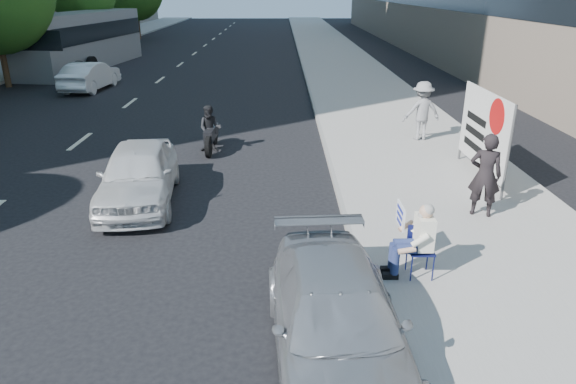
{
  "coord_description": "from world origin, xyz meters",
  "views": [
    {
      "loc": [
        0.09,
        -8.27,
        4.68
      ],
      "look_at": [
        0.22,
        1.17,
        0.91
      ],
      "focal_mm": 32.0,
      "sensor_mm": 36.0,
      "label": 1
    }
  ],
  "objects_px": {
    "jogger": "(422,111)",
    "motorcycle": "(211,131)",
    "bus": "(83,41)",
    "seated_protester": "(415,236)",
    "protest_banner": "(484,130)",
    "white_sedan_near": "(138,174)",
    "parked_sedan": "(337,321)",
    "pedestrian_woman": "(485,175)",
    "white_sedan_mid": "(90,76)"
  },
  "relations": [
    {
      "from": "white_sedan_near",
      "to": "motorcycle",
      "type": "distance_m",
      "value": 4.15
    },
    {
      "from": "white_sedan_mid",
      "to": "bus",
      "type": "relative_size",
      "value": 0.33
    },
    {
      "from": "motorcycle",
      "to": "parked_sedan",
      "type": "bearing_deg",
      "value": -70.34
    },
    {
      "from": "jogger",
      "to": "bus",
      "type": "height_order",
      "value": "bus"
    },
    {
      "from": "protest_banner",
      "to": "white_sedan_mid",
      "type": "distance_m",
      "value": 19.45
    },
    {
      "from": "white_sedan_near",
      "to": "motorcycle",
      "type": "height_order",
      "value": "motorcycle"
    },
    {
      "from": "parked_sedan",
      "to": "motorcycle",
      "type": "bearing_deg",
      "value": 103.66
    },
    {
      "from": "motorcycle",
      "to": "bus",
      "type": "xyz_separation_m",
      "value": [
        -10.04,
        17.79,
        1.0
      ]
    },
    {
      "from": "parked_sedan",
      "to": "bus",
      "type": "distance_m",
      "value": 30.26
    },
    {
      "from": "parked_sedan",
      "to": "white_sedan_mid",
      "type": "relative_size",
      "value": 1.04
    },
    {
      "from": "parked_sedan",
      "to": "white_sedan_near",
      "type": "bearing_deg",
      "value": 122.75
    },
    {
      "from": "bus",
      "to": "parked_sedan",
      "type": "bearing_deg",
      "value": -57.61
    },
    {
      "from": "pedestrian_woman",
      "to": "bus",
      "type": "xyz_separation_m",
      "value": [
        -16.44,
        22.96,
        0.59
      ]
    },
    {
      "from": "pedestrian_woman",
      "to": "white_sedan_near",
      "type": "bearing_deg",
      "value": 10.44
    },
    {
      "from": "jogger",
      "to": "pedestrian_woman",
      "type": "relative_size",
      "value": 1.03
    },
    {
      "from": "seated_protester",
      "to": "parked_sedan",
      "type": "xyz_separation_m",
      "value": [
        -1.49,
        -1.95,
        -0.25
      ]
    },
    {
      "from": "seated_protester",
      "to": "pedestrian_woman",
      "type": "relative_size",
      "value": 0.73
    },
    {
      "from": "parked_sedan",
      "to": "protest_banner",
      "type": "bearing_deg",
      "value": 54.29
    },
    {
      "from": "seated_protester",
      "to": "jogger",
      "type": "distance_m",
      "value": 8.62
    },
    {
      "from": "white_sedan_mid",
      "to": "motorcycle",
      "type": "distance_m",
      "value": 12.51
    },
    {
      "from": "jogger",
      "to": "white_sedan_mid",
      "type": "height_order",
      "value": "jogger"
    },
    {
      "from": "seated_protester",
      "to": "motorcycle",
      "type": "height_order",
      "value": "seated_protester"
    },
    {
      "from": "parked_sedan",
      "to": "bus",
      "type": "xyz_separation_m",
      "value": [
        -12.9,
        27.36,
        1.02
      ]
    },
    {
      "from": "parked_sedan",
      "to": "white_sedan_near",
      "type": "relative_size",
      "value": 1.06
    },
    {
      "from": "white_sedan_near",
      "to": "bus",
      "type": "xyz_separation_m",
      "value": [
        -8.88,
        21.77,
        0.95
      ]
    },
    {
      "from": "parked_sedan",
      "to": "motorcycle",
      "type": "xyz_separation_m",
      "value": [
        -2.86,
        9.57,
        0.02
      ]
    },
    {
      "from": "jogger",
      "to": "white_sedan_mid",
      "type": "relative_size",
      "value": 0.45
    },
    {
      "from": "seated_protester",
      "to": "motorcycle",
      "type": "distance_m",
      "value": 8.77
    },
    {
      "from": "bus",
      "to": "protest_banner",
      "type": "bearing_deg",
      "value": -43.04
    },
    {
      "from": "protest_banner",
      "to": "motorcycle",
      "type": "height_order",
      "value": "protest_banner"
    },
    {
      "from": "jogger",
      "to": "parked_sedan",
      "type": "distance_m",
      "value": 10.94
    },
    {
      "from": "jogger",
      "to": "parked_sedan",
      "type": "xyz_separation_m",
      "value": [
        -3.72,
        -10.27,
        -0.45
      ]
    },
    {
      "from": "pedestrian_woman",
      "to": "protest_banner",
      "type": "relative_size",
      "value": 0.59
    },
    {
      "from": "jogger",
      "to": "white_sedan_near",
      "type": "height_order",
      "value": "jogger"
    },
    {
      "from": "white_sedan_near",
      "to": "white_sedan_mid",
      "type": "distance_m",
      "value": 15.46
    },
    {
      "from": "motorcycle",
      "to": "white_sedan_mid",
      "type": "bearing_deg",
      "value": 127.94
    },
    {
      "from": "protest_banner",
      "to": "white_sedan_near",
      "type": "relative_size",
      "value": 0.76
    },
    {
      "from": "protest_banner",
      "to": "white_sedan_near",
      "type": "distance_m",
      "value": 8.44
    },
    {
      "from": "protest_banner",
      "to": "white_sedan_near",
      "type": "bearing_deg",
      "value": -172.31
    },
    {
      "from": "pedestrian_woman",
      "to": "parked_sedan",
      "type": "xyz_separation_m",
      "value": [
        -3.54,
        -4.4,
        -0.43
      ]
    },
    {
      "from": "seated_protester",
      "to": "white_sedan_mid",
      "type": "bearing_deg",
      "value": 122.78
    },
    {
      "from": "jogger",
      "to": "bus",
      "type": "relative_size",
      "value": 0.15
    },
    {
      "from": "jogger",
      "to": "motorcycle",
      "type": "bearing_deg",
      "value": -0.81
    },
    {
      "from": "white_sedan_mid",
      "to": "seated_protester",
      "type": "bearing_deg",
      "value": 128.42
    },
    {
      "from": "seated_protester",
      "to": "protest_banner",
      "type": "relative_size",
      "value": 0.43
    },
    {
      "from": "white_sedan_near",
      "to": "bus",
      "type": "height_order",
      "value": "bus"
    },
    {
      "from": "bus",
      "to": "jogger",
      "type": "bearing_deg",
      "value": -38.64
    },
    {
      "from": "white_sedan_near",
      "to": "white_sedan_mid",
      "type": "bearing_deg",
      "value": 106.43
    },
    {
      "from": "pedestrian_woman",
      "to": "white_sedan_near",
      "type": "xyz_separation_m",
      "value": [
        -7.55,
        1.18,
        -0.36
      ]
    },
    {
      "from": "pedestrian_woman",
      "to": "bus",
      "type": "height_order",
      "value": "bus"
    }
  ]
}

